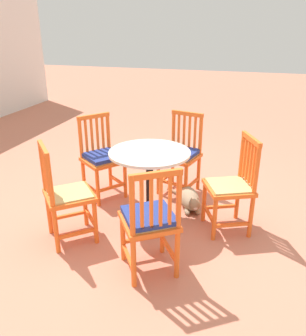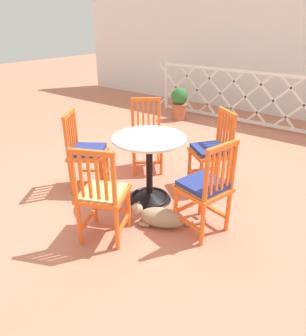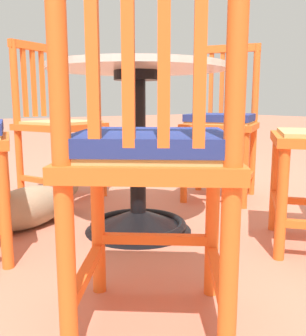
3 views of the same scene
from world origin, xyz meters
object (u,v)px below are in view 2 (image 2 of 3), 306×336
Objects in this scene: orange_chair_tucked_in at (102,195)px; terracotta_planter at (179,103)px; cafe_table at (149,176)px; orange_chair_near_fence at (147,138)px; orange_chair_by_planter at (86,153)px; orange_chair_facing_out at (212,152)px; tabby_cat at (158,217)px; orange_chair_at_corner at (205,188)px.

terracotta_planter is at bearing 112.54° from orange_chair_tucked_in.
orange_chair_near_fence is (-0.51, 0.61, 0.15)m from cafe_table.
orange_chair_tucked_in reaches higher than cafe_table.
orange_chair_by_planter is 3.05m from terracotta_planter.
terracotta_planter is at bearing 130.27° from orange_chair_facing_out.
orange_chair_by_planter is 1.15m from tabby_cat.
orange_chair_facing_out is at bearing -49.73° from terracotta_planter.
tabby_cat is at bearing -5.90° from orange_chair_by_planter.
orange_chair_at_corner is 0.91m from orange_chair_tucked_in.
orange_chair_tucked_in is at bearing -67.46° from terracotta_planter.
orange_chair_tucked_in is at bearing -66.94° from orange_chair_near_fence.
orange_chair_facing_out is at bearing 88.72° from tabby_cat.
orange_chair_by_planter is 1.00× the size of orange_chair_tucked_in.
orange_chair_at_corner reaches higher than tabby_cat.
orange_chair_facing_out is at bearing 59.84° from cafe_table.
orange_chair_near_fence is 0.86m from orange_chair_by_planter.
tabby_cat is (0.87, -0.94, -0.34)m from orange_chair_near_fence.
cafe_table is 0.53m from tabby_cat.
orange_chair_at_corner and orange_chair_tucked_in have the same top height.
orange_chair_near_fence reaches higher than tabby_cat.
orange_chair_near_fence is 1.33m from tabby_cat.
terracotta_planter is at bearing 119.54° from tabby_cat.
orange_chair_by_planter and orange_chair_tucked_in have the same top height.
orange_chair_near_fence is (-1.24, 0.75, -0.01)m from orange_chair_at_corner.
orange_chair_at_corner is 1.00× the size of orange_chair_tucked_in.
orange_chair_tucked_in is at bearing -84.55° from cafe_table.
orange_chair_by_planter is (-1.46, -0.08, 0.00)m from orange_chair_at_corner.
terracotta_planter reaches higher than tabby_cat.
tabby_cat is (-0.37, -0.19, -0.35)m from orange_chair_at_corner.
orange_chair_at_corner is at bearing 27.65° from tabby_cat.
cafe_table is at bearing 137.34° from tabby_cat.
orange_chair_at_corner and orange_chair_near_fence have the same top height.
orange_chair_by_planter is (-1.11, -0.88, 0.00)m from orange_chair_facing_out.
orange_chair_facing_out is (-0.35, 0.80, 0.00)m from orange_chair_at_corner.
orange_chair_at_corner and orange_chair_facing_out have the same top height.
orange_chair_facing_out is 1.00× the size of orange_chair_by_planter.
cafe_table is 0.76m from orange_chair_at_corner.
orange_chair_facing_out and orange_chair_near_fence have the same top height.
orange_chair_near_fence is at bearing 132.86° from tabby_cat.
terracotta_planter is at bearing 116.74° from cafe_table.
cafe_table is 0.83× the size of orange_chair_facing_out.
cafe_table is 0.83× the size of orange_chair_tucked_in.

